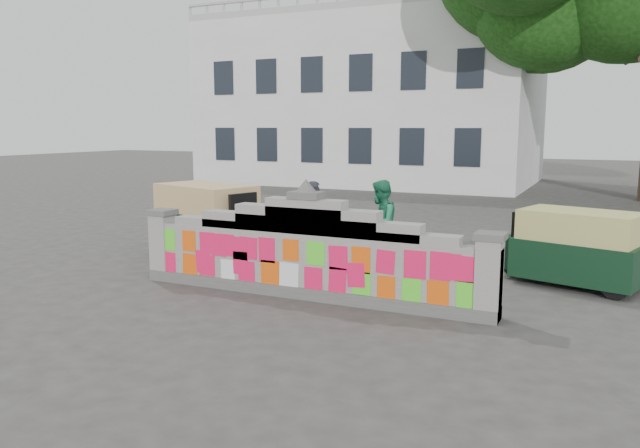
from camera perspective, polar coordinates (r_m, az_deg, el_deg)
The scene contains 8 objects.
ground at distance 10.66m, azimuth -1.25°, elevation -6.69°, with size 100.00×100.00×0.00m, color #383533.
parapet_wall at distance 10.48m, azimuth -1.27°, elevation -2.74°, with size 6.48×0.44×2.01m.
building at distance 33.27m, azimuth 5.00°, elevation 10.87°, with size 16.00×10.00×8.90m.
cyclist_bike at distance 13.12m, azimuth -0.41°, elevation -1.74°, with size 0.58×1.68×0.88m, color black.
cyclist_rider at distance 13.07m, azimuth -0.41°, elevation -0.42°, with size 0.54×0.36×1.49m, color black.
pedestrian at distance 12.77m, azimuth 5.52°, elevation 0.00°, with size 0.87×0.68×1.80m, color #238056.
rickshaw_left at distance 14.20m, azimuth -10.15°, elevation 0.50°, with size 2.94×2.00×1.58m.
rickshaw_right at distance 12.14m, azimuth 22.29°, elevation -1.97°, with size 2.56×1.70×1.38m.
Camera 1 is at (4.60, -9.18, 2.87)m, focal length 35.00 mm.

